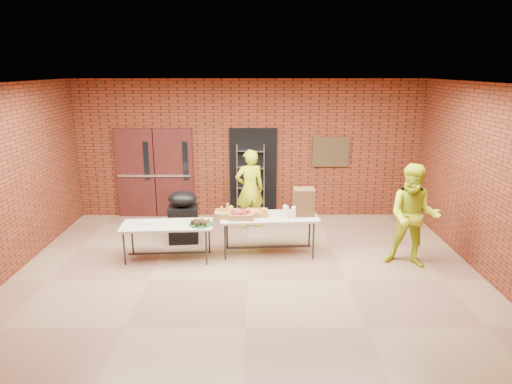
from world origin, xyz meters
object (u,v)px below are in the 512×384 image
at_px(table_left, 167,227).
at_px(covered_grill, 183,216).
at_px(wire_rack, 251,182).
at_px(volunteer_man, 413,216).
at_px(coffee_dispenser, 304,202).
at_px(volunteer_woman, 250,189).
at_px(table_right, 269,219).

height_order(table_left, covered_grill, covered_grill).
relative_size(wire_rack, covered_grill, 1.65).
bearing_deg(volunteer_man, coffee_dispenser, -178.25).
height_order(coffee_dispenser, volunteer_man, volunteer_man).
xyz_separation_m(table_left, volunteer_woman, (1.49, 1.74, 0.25)).
bearing_deg(volunteer_man, table_right, -171.89).
height_order(table_right, covered_grill, covered_grill).
relative_size(covered_grill, volunteer_man, 0.57).
bearing_deg(covered_grill, volunteer_woman, 26.58).
relative_size(table_right, covered_grill, 1.76).
xyz_separation_m(coffee_dispenser, volunteer_woman, (-1.03, 1.40, -0.12)).
distance_m(coffee_dispenser, volunteer_man, 1.96).
distance_m(table_left, coffee_dispenser, 2.57).
distance_m(volunteer_woman, volunteer_man, 3.53).
bearing_deg(covered_grill, table_right, -25.95).
bearing_deg(table_right, wire_rack, 95.62).
distance_m(coffee_dispenser, covered_grill, 2.48).
xyz_separation_m(wire_rack, table_left, (-1.51, -2.42, -0.25)).
bearing_deg(volunteer_woman, volunteer_man, 129.55).
relative_size(table_left, table_right, 0.90).
bearing_deg(volunteer_man, volunteer_woman, 165.41).
distance_m(table_right, volunteer_man, 2.58).
bearing_deg(covered_grill, wire_rack, 42.97).
bearing_deg(coffee_dispenser, table_left, -172.34).
distance_m(table_right, covered_grill, 1.83).
distance_m(covered_grill, volunteer_man, 4.41).
bearing_deg(wire_rack, volunteer_woman, -80.40).
xyz_separation_m(table_right, volunteer_man, (2.51, -0.55, 0.24)).
bearing_deg(table_right, coffee_dispenser, 2.92).
xyz_separation_m(table_right, volunteer_woman, (-0.37, 1.48, 0.19)).
relative_size(wire_rack, table_left, 1.04).
relative_size(table_right, volunteer_woman, 1.07).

